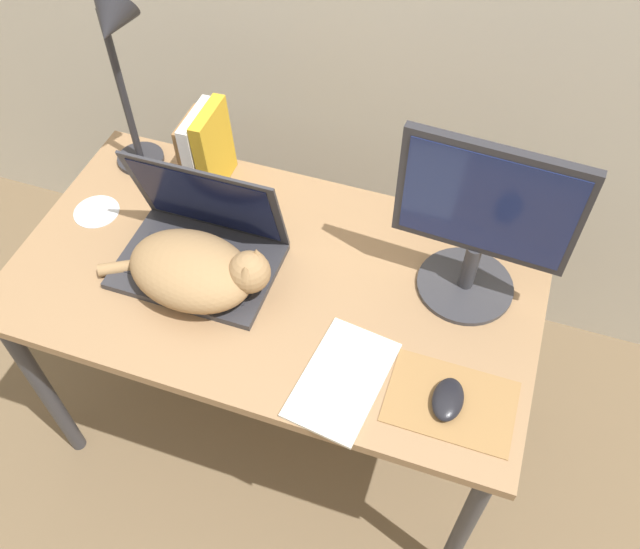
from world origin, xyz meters
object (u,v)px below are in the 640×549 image
object	(u,v)px
cat	(196,270)
computer_mouse	(448,399)
desk_lamp	(117,56)
cd_disc	(97,212)
laptop	(200,246)
book_row	(205,148)
external_monitor	(482,223)
notepad	(342,379)

from	to	relation	value
cat	computer_mouse	xyz separation A→B (m)	(0.63, -0.11, -0.05)
desk_lamp	cd_disc	bearing A→B (deg)	-105.45
laptop	book_row	bearing A→B (deg)	110.99
external_monitor	book_row	xyz separation A→B (m)	(-0.74, 0.15, -0.12)
cat	desk_lamp	distance (m)	0.55
computer_mouse	notepad	distance (m)	0.23
computer_mouse	cd_disc	distance (m)	1.03
external_monitor	book_row	world-z (taller)	external_monitor
cat	notepad	world-z (taller)	cat
cd_disc	notepad	bearing A→B (deg)	-19.55
book_row	notepad	xyz separation A→B (m)	(0.54, -0.49, -0.11)
external_monitor	notepad	world-z (taller)	external_monitor
cat	cd_disc	xyz separation A→B (m)	(-0.37, 0.14, -0.07)
computer_mouse	book_row	world-z (taller)	book_row
laptop	cd_disc	world-z (taller)	laptop
book_row	notepad	size ratio (longest dim) A/B	0.79
notepad	cat	bearing A→B (deg)	162.06
laptop	notepad	size ratio (longest dim) A/B	1.30
external_monitor	notepad	distance (m)	0.45
computer_mouse	cd_disc	bearing A→B (deg)	165.66
laptop	notepad	distance (m)	0.49
computer_mouse	notepad	xyz separation A→B (m)	(-0.23, -0.02, -0.01)
cat	book_row	size ratio (longest dim) A/B	1.85
laptop	cd_disc	bearing A→B (deg)	170.12
computer_mouse	desk_lamp	distance (m)	1.10
notepad	laptop	bearing A→B (deg)	153.61
book_row	cd_disc	world-z (taller)	book_row
laptop	cd_disc	size ratio (longest dim) A/B	3.21
computer_mouse	laptop	bearing A→B (deg)	163.44
cat	laptop	bearing A→B (deg)	110.49
desk_lamp	notepad	xyz separation A→B (m)	(0.72, -0.46, -0.36)
cat	desk_lamp	world-z (taller)	desk_lamp
notepad	external_monitor	bearing A→B (deg)	59.30
external_monitor	desk_lamp	size ratio (longest dim) A/B	0.82
external_monitor	cd_disc	size ratio (longest dim) A/B	3.64
notepad	cd_disc	world-z (taller)	notepad
computer_mouse	book_row	bearing A→B (deg)	148.56
desk_lamp	book_row	bearing A→B (deg)	7.29
cat	book_row	xyz separation A→B (m)	(-0.14, 0.36, 0.04)
external_monitor	desk_lamp	bearing A→B (deg)	172.38
desk_lamp	laptop	bearing A→B (deg)	-41.02
computer_mouse	book_row	size ratio (longest dim) A/B	0.45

